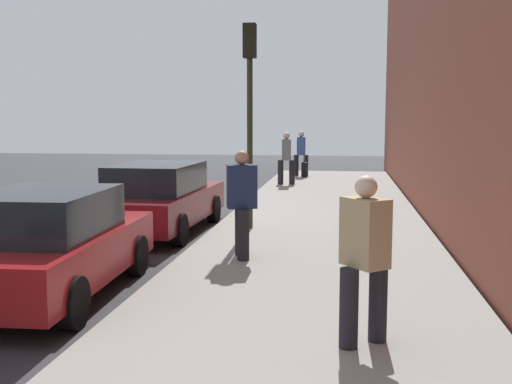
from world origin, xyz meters
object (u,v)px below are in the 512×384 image
(parked_car_maroon, at_px, (160,198))
(traffic_light_pole, at_px, (250,91))
(parked_car_red, at_px, (48,244))
(pedestrian_tan_coat, at_px, (365,256))
(rolling_suitcase, at_px, (304,170))
(pedestrian_blue_coat, at_px, (301,152))
(pedestrian_navy_coat, at_px, (242,201))
(pedestrian_grey_coat, at_px, (286,157))

(parked_car_maroon, height_order, traffic_light_pole, traffic_light_pole)
(parked_car_red, xyz_separation_m, pedestrian_tan_coat, (-1.63, -4.25, 0.33))
(pedestrian_tan_coat, distance_m, rolling_suitcase, 18.66)
(pedestrian_blue_coat, xyz_separation_m, traffic_light_pole, (-12.38, 0.25, 1.93))
(parked_car_maroon, height_order, rolling_suitcase, parked_car_maroon)
(parked_car_red, bearing_deg, traffic_light_pole, -22.13)
(pedestrian_tan_coat, xyz_separation_m, traffic_light_pole, (6.70, 2.19, 1.96))
(pedestrian_tan_coat, bearing_deg, parked_car_red, 69.04)
(pedestrian_navy_coat, bearing_deg, rolling_suitcase, -0.48)
(parked_car_maroon, bearing_deg, parked_car_red, 179.21)
(parked_car_red, distance_m, rolling_suitcase, 17.11)
(pedestrian_navy_coat, xyz_separation_m, pedestrian_tan_coat, (-3.84, -1.90, -0.02))
(parked_car_red, bearing_deg, rolling_suitcase, -8.32)
(parked_car_red, xyz_separation_m, pedestrian_blue_coat, (17.45, -2.31, 0.36))
(pedestrian_tan_coat, xyz_separation_m, rolling_suitcase, (18.56, 1.78, -0.65))
(traffic_light_pole, bearing_deg, parked_car_red, 157.87)
(traffic_light_pole, relative_size, rolling_suitcase, 4.54)
(pedestrian_grey_coat, height_order, traffic_light_pole, traffic_light_pole)
(pedestrian_navy_coat, height_order, pedestrian_tan_coat, pedestrian_navy_coat)
(parked_car_red, bearing_deg, pedestrian_blue_coat, -7.53)
(pedestrian_navy_coat, bearing_deg, pedestrian_blue_coat, 0.17)
(parked_car_maroon, xyz_separation_m, pedestrian_grey_coat, (8.94, -1.95, 0.37))
(parked_car_red, relative_size, parked_car_maroon, 0.90)
(parked_car_red, height_order, pedestrian_grey_coat, pedestrian_grey_coat)
(pedestrian_grey_coat, distance_m, pedestrian_blue_coat, 3.45)
(parked_car_red, bearing_deg, pedestrian_tan_coat, -110.96)
(pedestrian_grey_coat, xyz_separation_m, traffic_light_pole, (-8.95, -0.04, 1.92))
(pedestrian_grey_coat, relative_size, traffic_light_pole, 0.43)
(parked_car_red, relative_size, pedestrian_tan_coat, 2.40)
(traffic_light_pole, height_order, rolling_suitcase, traffic_light_pole)
(pedestrian_blue_coat, bearing_deg, pedestrian_tan_coat, -174.18)
(parked_car_maroon, relative_size, traffic_light_pole, 1.09)
(pedestrian_grey_coat, relative_size, rolling_suitcase, 1.95)
(parked_car_red, relative_size, pedestrian_blue_coat, 2.34)
(traffic_light_pole, bearing_deg, parked_car_maroon, 89.62)
(pedestrian_navy_coat, relative_size, pedestrian_tan_coat, 1.02)
(parked_car_red, relative_size, pedestrian_grey_coat, 2.30)
(pedestrian_blue_coat, bearing_deg, pedestrian_grey_coat, 175.19)
(pedestrian_blue_coat, xyz_separation_m, pedestrian_navy_coat, (-15.24, -0.05, -0.00))
(pedestrian_grey_coat, xyz_separation_m, rolling_suitcase, (2.92, -0.46, -0.69))
(parked_car_red, bearing_deg, pedestrian_navy_coat, -46.80)
(pedestrian_grey_coat, xyz_separation_m, pedestrian_navy_coat, (-11.81, -0.34, -0.02))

